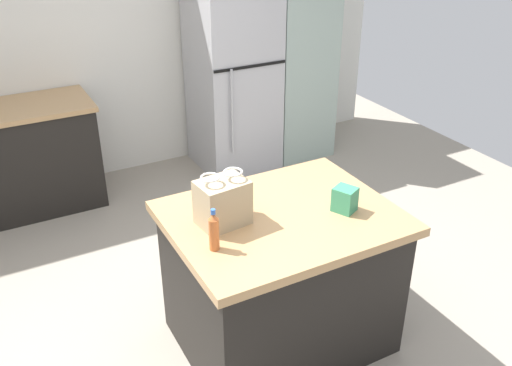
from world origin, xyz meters
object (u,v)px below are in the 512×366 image
Objects in this scene: tall_cabinet at (295,50)px; shopping_bag at (223,202)px; bottle at (214,232)px; small_box at (345,199)px; refrigerator at (233,79)px; kitchen_island at (281,279)px.

shopping_bag is at bearing -129.18° from tall_cabinet.
tall_cabinet is 9.29× the size of bottle.
shopping_bag reaches higher than small_box.
refrigerator reaches higher than small_box.
small_box is (0.32, -0.13, 0.50)m from kitchen_island.
kitchen_island is 2.85m from tall_cabinet.
bottle is at bearing -125.35° from shopping_bag.
kitchen_island is at bearing 158.29° from small_box.
kitchen_island is 0.65m from shopping_bag.
bottle is (-1.98, -2.46, -0.07)m from tall_cabinet.
kitchen_island is at bearing -123.15° from tall_cabinet.
tall_cabinet is at bearing 51.12° from bottle.
small_box is at bearing -21.71° from kitchen_island.
shopping_bag is 2.11× the size of small_box.
bottle is at bearing -118.06° from refrigerator.
tall_cabinet reaches higher than small_box.
refrigerator is at bearing 69.95° from kitchen_island.
refrigerator is at bearing -179.98° from tall_cabinet.
shopping_bag is at bearing 54.65° from bottle.
tall_cabinet reaches higher than shopping_bag.
refrigerator is 7.65× the size of bottle.
small_box is 0.61× the size of bottle.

